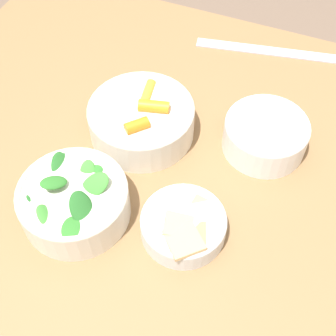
{
  "coord_description": "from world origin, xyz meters",
  "views": [
    {
      "loc": [
        0.15,
        -0.44,
        1.46
      ],
      "look_at": [
        -0.04,
        0.01,
        0.81
      ],
      "focal_mm": 50.0,
      "sensor_mm": 36.0,
      "label": 1
    }
  ],
  "objects_px": {
    "bowl_greens": "(74,201)",
    "bowl_cookies": "(184,225)",
    "ruler": "(272,51)",
    "bowl_carrots": "(142,119)",
    "bowl_beans_hotdog": "(265,136)"
  },
  "relations": [
    {
      "from": "bowl_greens",
      "to": "bowl_cookies",
      "type": "bearing_deg",
      "value": 10.7
    },
    {
      "from": "bowl_greens",
      "to": "ruler",
      "type": "relative_size",
      "value": 0.53
    },
    {
      "from": "bowl_carrots",
      "to": "bowl_beans_hotdog",
      "type": "xyz_separation_m",
      "value": [
        0.22,
        0.05,
        -0.01
      ]
    },
    {
      "from": "bowl_greens",
      "to": "ruler",
      "type": "distance_m",
      "value": 0.57
    },
    {
      "from": "bowl_carrots",
      "to": "bowl_beans_hotdog",
      "type": "distance_m",
      "value": 0.23
    },
    {
      "from": "ruler",
      "to": "bowl_greens",
      "type": "bearing_deg",
      "value": -110.22
    },
    {
      "from": "bowl_beans_hotdog",
      "to": "ruler",
      "type": "xyz_separation_m",
      "value": [
        -0.05,
        0.27,
        -0.03
      ]
    },
    {
      "from": "bowl_cookies",
      "to": "bowl_beans_hotdog",
      "type": "bearing_deg",
      "value": 72.53
    },
    {
      "from": "bowl_greens",
      "to": "bowl_cookies",
      "type": "relative_size",
      "value": 1.25
    },
    {
      "from": "bowl_greens",
      "to": "bowl_cookies",
      "type": "height_order",
      "value": "bowl_greens"
    },
    {
      "from": "bowl_carrots",
      "to": "ruler",
      "type": "distance_m",
      "value": 0.37
    },
    {
      "from": "bowl_greens",
      "to": "ruler",
      "type": "bearing_deg",
      "value": 69.78
    },
    {
      "from": "bowl_carrots",
      "to": "bowl_greens",
      "type": "height_order",
      "value": "bowl_greens"
    },
    {
      "from": "bowl_beans_hotdog",
      "to": "bowl_cookies",
      "type": "xyz_separation_m",
      "value": [
        -0.07,
        -0.23,
        -0.01
      ]
    },
    {
      "from": "bowl_carrots",
      "to": "bowl_cookies",
      "type": "distance_m",
      "value": 0.23
    }
  ]
}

